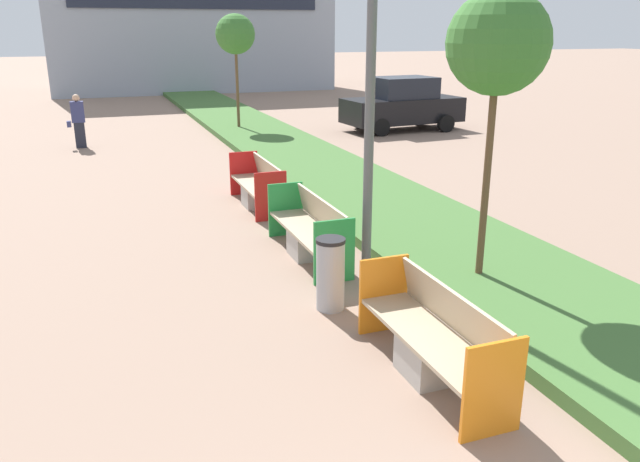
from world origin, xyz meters
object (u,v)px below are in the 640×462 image
(bench_red_frame, at_px, (258,188))
(pedestrian_walking, at_px, (78,121))
(bench_green_frame, at_px, (310,234))
(litter_bin, at_px, (330,274))
(sapling_tree_near, at_px, (498,45))
(sapling_tree_far, at_px, (235,35))
(street_lamp_post, at_px, (372,2))
(parked_car_distant, at_px, (403,104))
(bench_orange_frame, at_px, (433,343))

(bench_red_frame, bearing_deg, pedestrian_walking, 112.21)
(bench_green_frame, height_order, bench_red_frame, same)
(litter_bin, relative_size, sapling_tree_near, 0.24)
(litter_bin, relative_size, sapling_tree_far, 0.24)
(street_lamp_post, height_order, sapling_tree_far, street_lamp_post)
(litter_bin, xyz_separation_m, sapling_tree_far, (2.27, 14.73, 2.79))
(bench_red_frame, xyz_separation_m, sapling_tree_near, (1.86, -5.08, 2.91))
(bench_red_frame, height_order, parked_car_distant, parked_car_distant)
(bench_orange_frame, xyz_separation_m, parked_car_distant, (7.40, 14.92, 0.54))
(bench_green_frame, bearing_deg, sapling_tree_near, -46.09)
(bench_orange_frame, relative_size, parked_car_distant, 0.52)
(bench_orange_frame, xyz_separation_m, sapling_tree_far, (1.86, 16.62, 2.90))
(litter_bin, bearing_deg, bench_green_frame, 78.18)
(bench_orange_frame, xyz_separation_m, pedestrian_walking, (-3.39, 15.29, 0.44))
(sapling_tree_near, bearing_deg, pedestrian_walking, 111.43)
(sapling_tree_far, bearing_deg, pedestrian_walking, -165.77)
(bench_red_frame, relative_size, street_lamp_post, 0.31)
(bench_orange_frame, distance_m, litter_bin, 1.94)
(street_lamp_post, xyz_separation_m, sapling_tree_far, (1.25, 13.61, -0.54))
(bench_orange_frame, xyz_separation_m, street_lamp_post, (0.61, 3.01, 3.45))
(sapling_tree_far, height_order, parked_car_distant, sapling_tree_far)
(bench_orange_frame, bearing_deg, parked_car_distant, 63.61)
(bench_orange_frame, relative_size, bench_red_frame, 1.03)
(street_lamp_post, bearing_deg, bench_orange_frame, -101.45)
(street_lamp_post, bearing_deg, bench_red_frame, 98.74)
(litter_bin, xyz_separation_m, street_lamp_post, (1.02, 1.12, 3.33))
(bench_orange_frame, relative_size, pedestrian_walking, 1.39)
(bench_red_frame, relative_size, sapling_tree_far, 0.55)
(bench_orange_frame, distance_m, sapling_tree_far, 16.98)
(bench_green_frame, xyz_separation_m, street_lamp_post, (0.61, -0.83, 3.44))
(bench_green_frame, distance_m, street_lamp_post, 3.59)
(sapling_tree_far, xyz_separation_m, parked_car_distant, (5.54, -1.71, -2.36))
(bench_orange_frame, distance_m, pedestrian_walking, 15.67)
(bench_red_frame, xyz_separation_m, litter_bin, (-0.41, -5.10, 0.11))
(bench_red_frame, bearing_deg, litter_bin, -94.55)
(sapling_tree_far, bearing_deg, parked_car_distant, -17.12)
(sapling_tree_far, relative_size, pedestrian_walking, 2.47)
(bench_orange_frame, height_order, bench_green_frame, same)
(sapling_tree_near, bearing_deg, bench_orange_frame, -134.28)
(litter_bin, height_order, pedestrian_walking, pedestrian_walking)
(bench_orange_frame, height_order, sapling_tree_far, sapling_tree_far)
(street_lamp_post, xyz_separation_m, parked_car_distant, (6.79, 11.90, -2.90))
(litter_bin, bearing_deg, bench_red_frame, 85.45)
(bench_red_frame, bearing_deg, sapling_tree_near, -69.87)
(bench_orange_frame, xyz_separation_m, litter_bin, (-0.41, 1.89, 0.11))
(bench_red_frame, relative_size, litter_bin, 2.25)
(bench_green_frame, xyz_separation_m, sapling_tree_near, (1.86, -1.93, 2.91))
(litter_bin, xyz_separation_m, pedestrian_walking, (-2.98, 13.40, 0.33))
(sapling_tree_far, bearing_deg, sapling_tree_near, -90.00)
(litter_bin, bearing_deg, street_lamp_post, 47.82)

